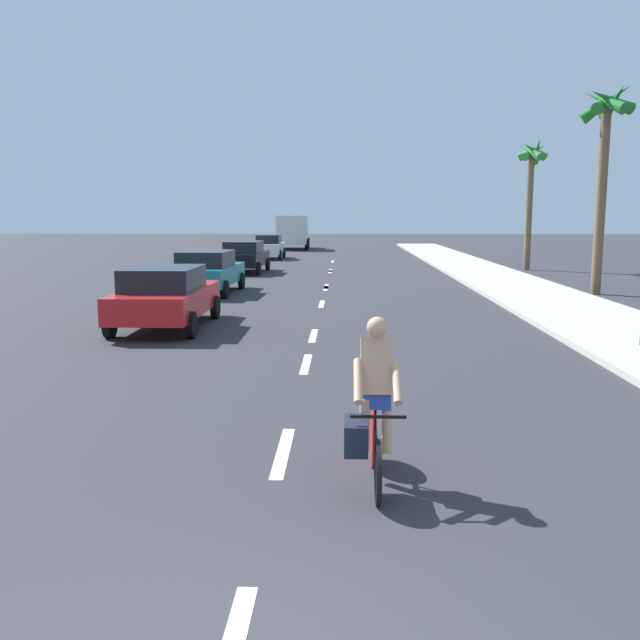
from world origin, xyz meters
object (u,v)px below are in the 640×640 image
object	(u,v)px
parked_car_black	(244,256)
delivery_truck	(293,231)
parked_car_red	(166,295)
parked_car_teal	(207,271)
parked_car_white	(269,246)
palm_tree_far	(605,134)
palm_tree_distant	(531,170)
cyclist	(372,410)

from	to	relation	value
parked_car_black	delivery_truck	size ratio (longest dim) A/B	0.71
parked_car_red	delivery_truck	world-z (taller)	delivery_truck
parked_car_teal	parked_car_white	size ratio (longest dim) A/B	1.17
parked_car_black	palm_tree_far	size ratio (longest dim) A/B	0.60
parked_car_black	palm_tree_distant	bearing A→B (deg)	10.94
parked_car_black	parked_car_white	size ratio (longest dim) A/B	1.13
delivery_truck	palm_tree_distant	xyz separation A→B (m)	(13.88, -21.04, 3.63)
parked_car_red	palm_tree_far	size ratio (longest dim) A/B	0.61
parked_car_black	parked_car_white	xyz separation A→B (m)	(0.05, 10.76, -0.00)
cyclist	parked_car_white	distance (m)	37.95
delivery_truck	palm_tree_far	xyz separation A→B (m)	(13.48, -32.08, 4.18)
parked_car_teal	palm_tree_distant	xyz separation A→B (m)	(14.57, 11.32, 4.29)
cyclist	delivery_truck	size ratio (longest dim) A/B	0.29
parked_car_red	palm_tree_distant	xyz separation A→B (m)	(14.09, 19.00, 4.29)
parked_car_black	parked_car_white	bearing A→B (deg)	91.81
cyclist	parked_car_red	world-z (taller)	cyclist
palm_tree_far	palm_tree_distant	bearing A→B (deg)	87.93
parked_car_red	parked_car_white	distance (m)	27.49
parked_car_teal	parked_car_white	world-z (taller)	same
cyclist	palm_tree_far	size ratio (longest dim) A/B	0.24
palm_tree_far	cyclist	bearing A→B (deg)	-116.08
parked_car_red	delivery_truck	xyz separation A→B (m)	(0.21, 40.04, 0.66)
parked_car_teal	parked_car_black	xyz separation A→B (m)	(0.04, 9.05, -0.00)
cyclist	parked_car_black	xyz separation A→B (m)	(-5.29, 26.83, 0.01)
parked_car_teal	parked_car_black	size ratio (longest dim) A/B	1.03
cyclist	palm_tree_far	xyz separation A→B (m)	(8.84, 18.06, 4.86)
parked_car_black	cyclist	bearing A→B (deg)	-76.79
parked_car_red	parked_car_white	bearing A→B (deg)	90.45
palm_tree_distant	parked_car_red	bearing A→B (deg)	-126.56
parked_car_red	delivery_truck	size ratio (longest dim) A/B	0.73
cyclist	parked_car_black	world-z (taller)	cyclist
cyclist	palm_tree_distant	size ratio (longest dim) A/B	0.27
parked_car_teal	parked_car_red	bearing A→B (deg)	-84.58
parked_car_white	palm_tree_far	xyz separation A→B (m)	(14.08, -19.52, 4.85)
parked_car_red	parked_car_black	bearing A→B (deg)	91.13
parked_car_white	delivery_truck	distance (m)	12.59
cyclist	parked_car_red	bearing A→B (deg)	-64.31
parked_car_red	palm_tree_distant	world-z (taller)	palm_tree_distant
cyclist	parked_car_white	size ratio (longest dim) A/B	0.46
parked_car_teal	parked_car_black	distance (m)	9.05
cyclist	parked_car_red	size ratio (longest dim) A/B	0.40
parked_car_teal	delivery_truck	world-z (taller)	delivery_truck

